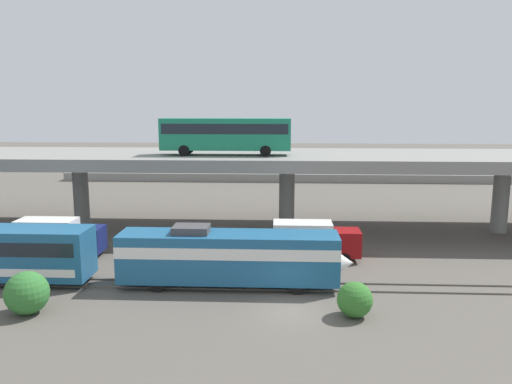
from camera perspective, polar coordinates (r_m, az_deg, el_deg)
name	(u,v)px	position (r m, az deg, el deg)	size (l,w,h in m)	color
ground_plane	(290,311)	(31.30, 3.83, -13.13)	(260.00, 260.00, 0.00)	#565149
rail_strip_near	(289,290)	(34.30, 3.73, -10.91)	(110.00, 0.12, 0.12)	#59544C
rail_strip_far	(289,282)	(35.69, 3.69, -10.06)	(110.00, 0.12, 0.12)	#59544C
train_locomotive	(239,255)	(34.41, -1.87, -7.07)	(15.66, 3.04, 4.18)	#1E5984
highway_overpass	(287,161)	(49.12, 3.51, 3.44)	(96.00, 12.51, 7.47)	gray
transit_bus_on_overpass	(226,133)	(47.53, -3.38, 6.62)	(12.00, 2.68, 3.40)	#197A56
service_truck_west	(314,240)	(40.52, 6.47, -5.32)	(6.80, 2.46, 3.04)	maroon
service_truck_east	(58,236)	(44.21, -21.26, -4.66)	(6.80, 2.46, 3.04)	navy
pier_parking_lot	(284,174)	(84.60, 3.18, 2.02)	(70.27, 10.32, 1.32)	gray
parked_car_0	(213,165)	(85.44, -4.83, 3.05)	(4.50, 1.86, 1.50)	#9E998C
parked_car_1	(378,166)	(85.44, 13.54, 2.81)	(4.69, 1.93, 1.50)	#515459
parked_car_2	(311,167)	(82.22, 6.14, 2.76)	(4.39, 1.90, 1.50)	#0C4C26
parked_car_3	(311,164)	(86.32, 6.13, 3.09)	(4.51, 1.98, 1.50)	#9E998C
parked_car_4	(457,166)	(89.24, 21.59, 2.68)	(4.34, 1.93, 1.50)	navy
parked_car_5	(143,166)	(85.83, -12.52, 2.87)	(4.24, 1.87, 1.50)	#9E998C
harbor_water	(283,162)	(107.50, 3.09, 3.35)	(140.00, 36.00, 0.01)	#2D5170
shrub_left	(27,293)	(33.22, -24.26, -10.26)	(2.56, 2.56, 2.56)	#307030
shrub_right	(355,300)	(30.60, 11.00, -11.74)	(2.08, 2.08, 2.08)	#316F29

